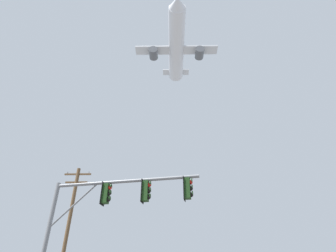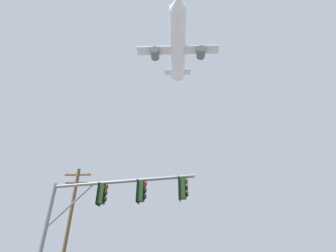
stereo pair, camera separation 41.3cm
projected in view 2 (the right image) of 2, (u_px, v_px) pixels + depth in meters
signal_pole_near at (105, 207)px, 11.90m from camera, size 6.87×1.43×5.92m
utility_pole at (68, 228)px, 20.07m from camera, size 2.20×0.28×10.13m
airplane at (178, 47)px, 55.62m from camera, size 17.14×22.19×6.08m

